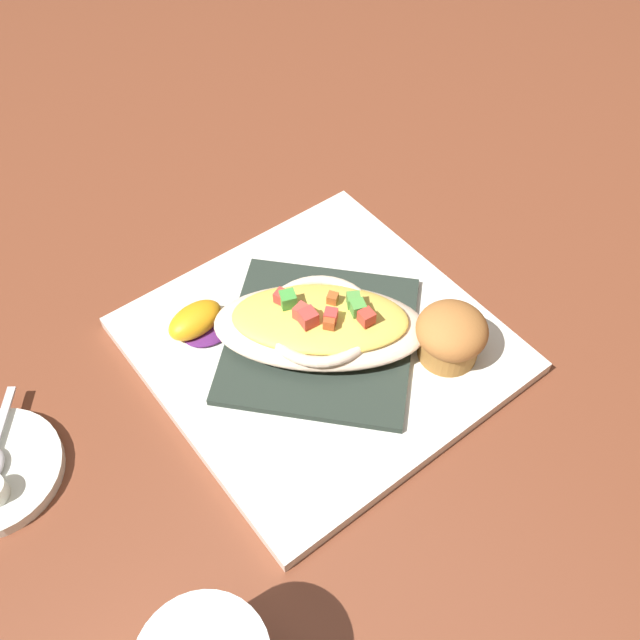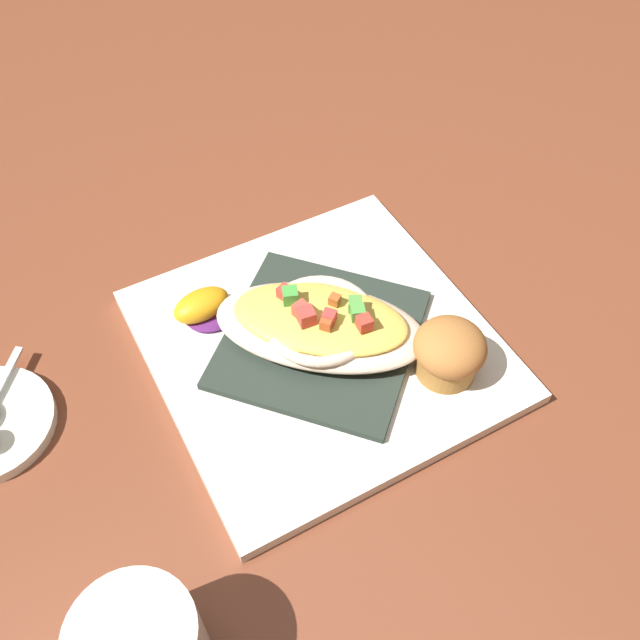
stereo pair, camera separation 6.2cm
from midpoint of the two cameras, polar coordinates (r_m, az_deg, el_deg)
ground_plane at (r=0.65m, az=-2.71°, el=-2.54°), size 2.60×2.60×0.00m
square_plate at (r=0.65m, az=-2.73°, el=-2.20°), size 0.34×0.34×0.01m
folded_napkin at (r=0.64m, az=-2.76°, el=-1.66°), size 0.23×0.23×0.01m
gratin_dish at (r=0.62m, az=-2.84°, el=-0.45°), size 0.21×0.19×0.05m
muffin at (r=0.62m, az=7.75°, el=-1.37°), size 0.06×0.06×0.05m
orange_garnish at (r=0.66m, az=-12.54°, el=-0.32°), size 0.06×0.06×0.02m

